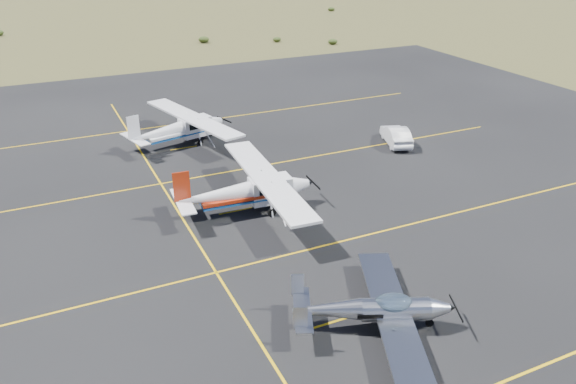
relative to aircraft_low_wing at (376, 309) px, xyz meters
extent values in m
plane|color=#383D1C|center=(1.42, 4.53, -0.92)|extent=(1600.00, 1600.00, 0.00)
cube|color=black|center=(1.42, 11.53, -0.92)|extent=(72.00, 72.00, 0.02)
cube|color=#BBBDC2|center=(0.60, -0.25, -0.19)|extent=(4.71, 8.65, 0.12)
ellipsoid|color=#99BFD8|center=(0.60, -0.25, 0.28)|extent=(1.83, 1.47, 0.80)
cube|color=#BBBDC2|center=(-2.73, 1.15, 0.09)|extent=(1.77, 2.97, 0.06)
cube|color=#BBBDC2|center=(-3.28, 0.21, 0.52)|extent=(0.52, 0.26, 0.98)
cube|color=#BBBDC2|center=(-2.44, 2.19, 0.52)|extent=(0.52, 0.26, 0.98)
cylinder|color=black|center=(2.04, -0.86, -0.74)|extent=(0.34, 0.21, 0.33)
cylinder|color=black|center=(-0.03, -1.26, -0.72)|extent=(0.40, 0.25, 0.39)
cylinder|color=black|center=(0.88, 0.90, -0.72)|extent=(0.40, 0.25, 0.39)
cube|color=silver|center=(0.43, 11.67, 0.21)|extent=(2.42, 1.37, 1.44)
cube|color=silver|center=(0.22, 11.69, 0.95)|extent=(2.41, 11.80, 0.15)
cube|color=black|center=(0.43, 11.67, 0.51)|extent=(1.78, 1.37, 0.59)
cube|color=#A5260D|center=(-0.95, 11.76, 0.10)|extent=(5.39, 1.58, 0.19)
cube|color=#A5260D|center=(-4.57, 12.00, 1.22)|extent=(0.91, 0.13, 1.70)
cube|color=silver|center=(-4.57, 12.00, 0.37)|extent=(1.02, 3.45, 0.06)
cylinder|color=black|center=(1.81, 11.58, -0.72)|extent=(0.39, 0.13, 0.38)
cylinder|color=black|center=(0.04, 10.58, -0.68)|extent=(0.48, 0.17, 0.47)
cylinder|color=black|center=(0.18, 12.81, -0.68)|extent=(0.48, 0.17, 0.47)
cube|color=silver|center=(-0.26, 24.24, 0.17)|extent=(2.50, 1.72, 1.40)
cube|color=silver|center=(-0.46, 24.19, 0.90)|extent=(4.39, 11.41, 0.14)
cube|color=black|center=(-0.26, 24.24, 0.46)|extent=(1.91, 1.60, 0.57)
cube|color=silver|center=(-1.56, 23.91, 0.07)|extent=(5.31, 2.46, 0.19)
cube|color=silver|center=(-4.97, 23.03, 1.16)|extent=(0.87, 0.29, 1.65)
cube|color=silver|center=(-4.97, 23.03, 0.33)|extent=(1.58, 3.40, 0.06)
cylinder|color=black|center=(1.04, 24.58, -0.72)|extent=(0.39, 0.19, 0.37)
cylinder|color=black|center=(-0.29, 23.12, -0.68)|extent=(0.47, 0.24, 0.45)
cylinder|color=black|center=(-0.84, 25.22, -0.68)|extent=(0.47, 0.24, 0.45)
imported|color=silver|center=(12.95, 17.21, -0.23)|extent=(2.72, 4.37, 1.36)
camera|label=1|loc=(-10.85, -14.95, 13.88)|focal=35.00mm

